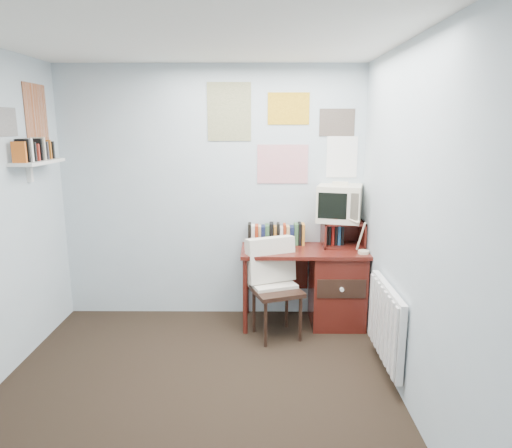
{
  "coord_description": "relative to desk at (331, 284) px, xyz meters",
  "views": [
    {
      "loc": [
        0.47,
        -2.76,
        1.92
      ],
      "look_at": [
        0.44,
        1.01,
        1.11
      ],
      "focal_mm": 32.0,
      "sensor_mm": 36.0,
      "label": 1
    }
  ],
  "objects": [
    {
      "name": "posters_back",
      "position": [
        -0.47,
        0.26,
        1.44
      ],
      "size": [
        1.2,
        0.01,
        0.9
      ],
      "primitive_type": "cube",
      "color": "white",
      "rests_on": "back_wall"
    },
    {
      "name": "tv_riser",
      "position": [
        0.12,
        0.11,
        0.48
      ],
      "size": [
        0.4,
        0.3,
        0.25
      ],
      "primitive_type": "cube",
      "color": "#511812",
      "rests_on": "desk"
    },
    {
      "name": "wall_shelf",
      "position": [
        -2.57,
        -0.38,
        1.21
      ],
      "size": [
        0.2,
        0.62,
        0.24
      ],
      "primitive_type": "cube",
      "color": "white",
      "rests_on": "left_wall"
    },
    {
      "name": "posters_left",
      "position": [
        -2.67,
        -0.38,
        1.59
      ],
      "size": [
        0.01,
        0.7,
        0.6
      ],
      "primitive_type": "cube",
      "color": "white",
      "rests_on": "left_wall"
    },
    {
      "name": "radiator",
      "position": [
        0.29,
        -0.93,
        0.01
      ],
      "size": [
        0.09,
        0.8,
        0.6
      ],
      "primitive_type": "cube",
      "color": "white",
      "rests_on": "right_wall"
    },
    {
      "name": "ground",
      "position": [
        -1.17,
        -1.48,
        -0.41
      ],
      "size": [
        3.5,
        3.5,
        0.0
      ],
      "primitive_type": "plane",
      "color": "black",
      "rests_on": "ground"
    },
    {
      "name": "book_row",
      "position": [
        -0.51,
        0.18,
        0.46
      ],
      "size": [
        0.6,
        0.14,
        0.22
      ],
      "primitive_type": "cube",
      "color": "#511812",
      "rests_on": "desk"
    },
    {
      "name": "crt_tv",
      "position": [
        0.08,
        0.13,
        0.8
      ],
      "size": [
        0.49,
        0.47,
        0.38
      ],
      "primitive_type": "cube",
      "rotation": [
        0.0,
        0.0,
        -0.27
      ],
      "color": "beige",
      "rests_on": "tv_riser"
    },
    {
      "name": "right_wall",
      "position": [
        0.33,
        -1.48,
        0.84
      ],
      "size": [
        0.02,
        3.5,
        2.5
      ],
      "primitive_type": "cube",
      "color": "silver",
      "rests_on": "ground"
    },
    {
      "name": "desk_lamp",
      "position": [
        0.27,
        -0.16,
        0.55
      ],
      "size": [
        0.29,
        0.26,
        0.38
      ],
      "primitive_type": "cube",
      "rotation": [
        0.0,
        0.0,
        -0.13
      ],
      "color": "#AD1A0B",
      "rests_on": "desk"
    },
    {
      "name": "ceiling",
      "position": [
        -1.17,
        -1.48,
        2.09
      ],
      "size": [
        3.0,
        3.5,
        0.02
      ],
      "primitive_type": "cube",
      "color": "white",
      "rests_on": "back_wall"
    },
    {
      "name": "desk_chair",
      "position": [
        -0.54,
        -0.3,
        0.04
      ],
      "size": [
        0.57,
        0.56,
        0.88
      ],
      "primitive_type": "cube",
      "rotation": [
        0.0,
        0.0,
        0.34
      ],
      "color": "black",
      "rests_on": "ground"
    },
    {
      "name": "desk",
      "position": [
        0.0,
        0.0,
        0.0
      ],
      "size": [
        1.2,
        0.55,
        0.76
      ],
      "color": "#511812",
      "rests_on": "ground"
    },
    {
      "name": "back_wall",
      "position": [
        -1.17,
        0.27,
        0.84
      ],
      "size": [
        3.0,
        0.02,
        2.5
      ],
      "primitive_type": "cube",
      "color": "silver",
      "rests_on": "ground"
    }
  ]
}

